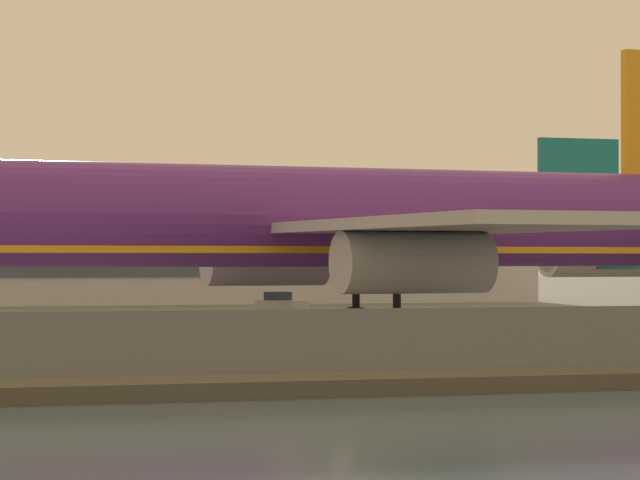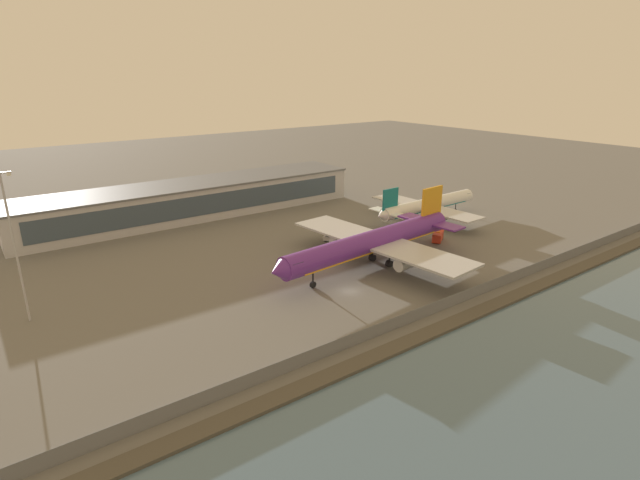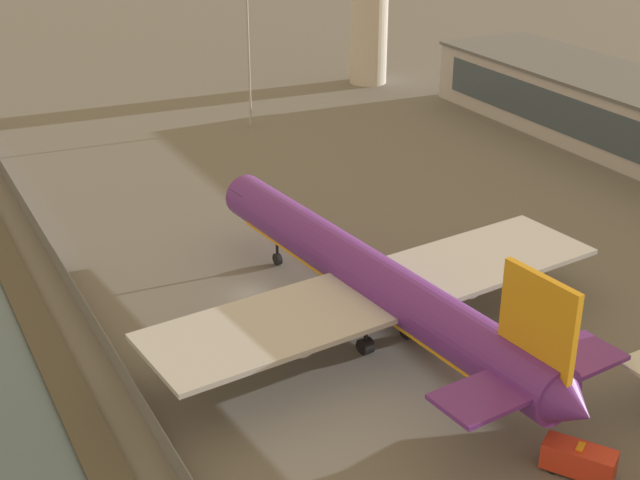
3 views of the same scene
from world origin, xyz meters
name	(u,v)px [view 1 (image 1 of 3)]	position (x,y,z in m)	size (l,w,h in m)	color
ground_plane	(82,353)	(0.00, 0.00, 0.00)	(500.00, 500.00, 0.00)	#66635E
shoreline_seawall	(172,389)	(0.00, -20.50, 0.25)	(320.00, 3.00, 0.50)	#474238
perimeter_fence	(146,347)	(0.00, -16.00, 1.12)	(280.00, 0.10, 2.25)	slate
cargo_jet_purple	(328,221)	(12.40, 6.99, 5.58)	(52.69, 45.73, 14.61)	#602889
baggage_tug	(282,309)	(14.95, 25.77, 0.81)	(2.86, 3.58, 1.80)	white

